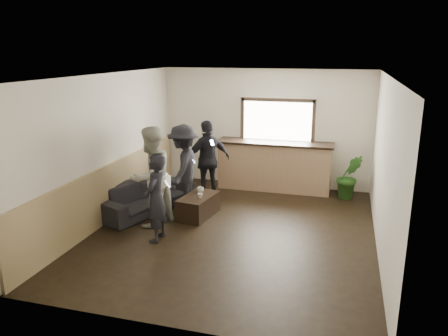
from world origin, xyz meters
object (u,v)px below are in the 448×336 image
(coffee_table, at_px, (198,206))
(person_a, at_px, (156,198))
(potted_plant, at_px, (349,176))
(person_b, at_px, (151,177))
(person_c, at_px, (183,167))
(cup_b, at_px, (200,196))
(bar_counter, at_px, (274,163))
(cup_a, at_px, (200,190))
(person_d, at_px, (208,160))
(sofa, at_px, (146,196))

(coffee_table, xyz_separation_m, person_a, (-0.32, -1.27, 0.56))
(potted_plant, distance_m, person_b, 4.42)
(coffee_table, height_order, person_c, person_c)
(coffee_table, height_order, cup_b, cup_b)
(person_a, height_order, person_b, person_b)
(coffee_table, bearing_deg, bar_counter, 61.71)
(cup_a, relative_size, person_b, 0.07)
(bar_counter, xyz_separation_m, person_b, (-1.85, -2.80, 0.30))
(person_d, bearing_deg, bar_counter, 176.61)
(bar_counter, xyz_separation_m, person_a, (-1.48, -3.43, 0.13))
(bar_counter, distance_m, coffee_table, 2.50)
(bar_counter, bearing_deg, cup_b, -115.62)
(sofa, xyz_separation_m, person_c, (0.72, 0.34, 0.57))
(person_c, bearing_deg, person_b, -19.17)
(potted_plant, bearing_deg, person_d, -164.80)
(cup_a, xyz_separation_m, person_b, (-0.66, -0.87, 0.47))
(sofa, distance_m, cup_a, 1.15)
(sofa, bearing_deg, bar_counter, -26.30)
(person_c, relative_size, person_d, 1.01)
(cup_a, bearing_deg, person_d, 97.39)
(bar_counter, height_order, potted_plant, bar_counter)
(coffee_table, relative_size, person_a, 0.62)
(sofa, bearing_deg, person_d, -21.09)
(cup_a, bearing_deg, potted_plant, 30.45)
(cup_a, xyz_separation_m, person_d, (-0.12, 0.89, 0.40))
(potted_plant, distance_m, person_c, 3.69)
(person_a, bearing_deg, cup_b, 158.47)
(person_c, bearing_deg, bar_counter, 135.02)
(cup_b, height_order, person_d, person_d)
(potted_plant, relative_size, person_b, 0.53)
(sofa, relative_size, cup_a, 16.25)
(cup_a, bearing_deg, coffee_table, -83.12)
(bar_counter, relative_size, person_b, 1.43)
(cup_b, bearing_deg, person_a, -108.70)
(bar_counter, xyz_separation_m, cup_b, (-1.09, -2.26, -0.17))
(person_b, bearing_deg, sofa, -124.02)
(person_c, bearing_deg, person_d, 156.32)
(person_d, bearing_deg, potted_plant, 153.21)
(cup_a, distance_m, cup_b, 0.35)
(potted_plant, relative_size, person_a, 0.66)
(person_b, distance_m, person_d, 1.84)
(person_c, bearing_deg, person_a, -0.11)
(sofa, bearing_deg, person_b, -124.11)
(person_a, bearing_deg, bar_counter, 153.82)
(coffee_table, relative_size, person_b, 0.50)
(person_d, bearing_deg, person_c, 28.28)
(coffee_table, height_order, cup_a, cup_a)
(potted_plant, height_order, person_b, person_b)
(person_b, bearing_deg, cup_b, 145.45)
(sofa, bearing_deg, coffee_table, -69.37)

